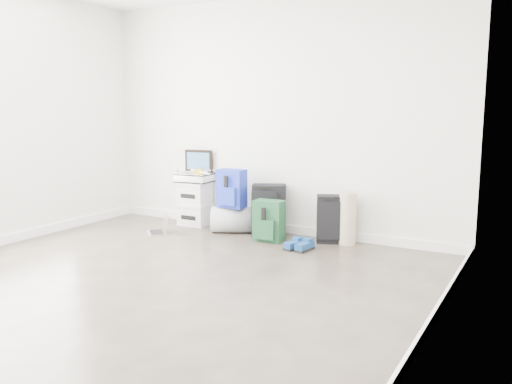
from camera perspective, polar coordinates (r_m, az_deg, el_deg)
The scene contains 14 objects.
ground at distance 4.49m, azimuth -13.23°, elevation -10.42°, with size 5.00×5.00×0.00m, color #312B24.
room_envelope at distance 4.26m, azimuth -13.92°, elevation 12.08°, with size 4.52×5.02×2.71m.
boxes_stack at distance 6.79m, azimuth -6.45°, elevation -1.22°, with size 0.38×0.31×0.54m.
briefcase at distance 6.74m, azimuth -6.50°, elevation 1.51°, with size 0.41×0.30×0.12m, color #B2B2B7.
painting at distance 6.79m, azimuth -6.05°, elevation 3.27°, with size 0.37×0.08×0.28m.
drone at distance 6.67m, azimuth -6.06°, elevation 2.18°, with size 0.51×0.51×0.05m.
duffel_bag at distance 6.37m, azimuth -2.46°, elevation -2.93°, with size 0.31×0.31×0.49m, color gray.
blue_backpack at distance 6.28m, azimuth -2.63°, elevation 0.29°, with size 0.32×0.24×0.44m.
large_suitcase at distance 6.21m, azimuth 1.34°, elevation -1.91°, with size 0.44×0.37×0.59m.
green_backpack at distance 5.96m, azimuth 1.32°, elevation -3.13°, with size 0.33×0.25×0.45m.
carry_on at distance 5.93m, azimuth 7.98°, elevation -2.85°, with size 0.38×0.33×0.52m.
shoes at distance 5.65m, azimuth 4.62°, elevation -5.69°, with size 0.27×0.27×0.08m.
rolled_rug at distance 5.89m, azimuth 9.61°, elevation -2.77°, with size 0.19×0.19×0.57m, color tan.
laptop at distance 6.45m, azimuth -10.06°, elevation -3.83°, with size 0.37×0.37×0.22m.
Camera 1 is at (2.88, -3.11, 1.48)m, focal length 38.00 mm.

